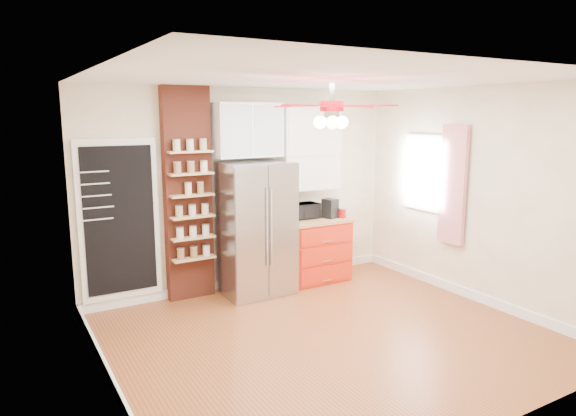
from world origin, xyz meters
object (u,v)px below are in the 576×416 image
canister_left (342,213)px  red_cabinet (315,249)px  coffee_maker (330,208)px  pantry_jar_oats (188,189)px  fridge (255,229)px  ceiling_fan (332,107)px  toaster_oven (304,211)px

canister_left → red_cabinet: bearing=159.3°
coffee_maker → pantry_jar_oats: (-2.02, 0.17, 0.41)m
fridge → red_cabinet: fridge is taller
ceiling_fan → canister_left: 2.48m
ceiling_fan → coffee_maker: 2.41m
red_cabinet → pantry_jar_oats: bearing=176.8°
toaster_oven → fridge: bearing=-173.6°
pantry_jar_oats → canister_left: bearing=-6.3°
ceiling_fan → canister_left: ceiling_fan is taller
toaster_oven → pantry_jar_oats: (-1.69, 0.01, 0.43)m
fridge → canister_left: bearing=-3.8°
fridge → ceiling_fan: (0.05, -1.63, 1.55)m
pantry_jar_oats → toaster_oven: bearing=-0.3°
fridge → red_cabinet: bearing=3.0°
ceiling_fan → coffee_maker: (1.13, 1.61, -1.39)m
toaster_oven → canister_left: size_ratio=3.08×
toaster_oven → coffee_maker: coffee_maker is taller
pantry_jar_oats → ceiling_fan: bearing=-63.4°
red_cabinet → coffee_maker: coffee_maker is taller
ceiling_fan → pantry_jar_oats: 2.22m
red_cabinet → pantry_jar_oats: size_ratio=6.65×
red_cabinet → pantry_jar_oats: (-1.81, 0.10, 0.99)m
toaster_oven → canister_left: (0.49, -0.23, -0.04)m
ceiling_fan → red_cabinet: bearing=61.3°
coffee_maker → canister_left: coffee_maker is taller
red_cabinet → ceiling_fan: ceiling_fan is taller
canister_left → coffee_maker: bearing=155.8°
fridge → red_cabinet: 1.06m
ceiling_fan → pantry_jar_oats: ceiling_fan is taller
red_cabinet → ceiling_fan: 2.75m
toaster_oven → coffee_maker: bearing=-28.9°
fridge → toaster_oven: bearing=9.5°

